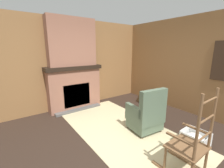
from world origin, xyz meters
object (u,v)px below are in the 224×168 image
Objects in this scene: firewood_stack at (144,99)px; oil_lamp_vase at (66,63)px; storage_case at (81,63)px; armchair at (146,116)px; laundry_basket at (195,140)px; rocking_chair at (190,148)px.

oil_lamp_vase reaches higher than firewood_stack.
firewood_stack is 2.41m from storage_case.
storage_case is (-2.23, -0.46, 1.01)m from armchair.
storage_case reaches higher than firewood_stack.
laundry_basket is at bearing 13.75° from storage_case.
laundry_basket is at bearing -72.30° from rocking_chair.
oil_lamp_vase is at bearing 29.53° from armchair.
armchair is 2.62m from oil_lamp_vase.
storage_case is at bearing -166.25° from laundry_basket.
storage_case reaches higher than rocking_chair.
oil_lamp_vase is at bearing -158.69° from laundry_basket.
oil_lamp_vase is at bearing -90.01° from storage_case.
armchair is 0.99m from laundry_basket.
armchair reaches higher than firewood_stack.
laundry_basket is at bearing 21.31° from oil_lamp_vase.
rocking_chair is 5.07× the size of storage_case.
storage_case is at bearing 89.99° from oil_lamp_vase.
rocking_chair is 3.56m from oil_lamp_vase.
storage_case reaches higher than armchair.
armchair is 1.24m from rocking_chair.
oil_lamp_vase reaches higher than storage_case.
laundry_basket is (2.18, -1.05, 0.03)m from firewood_stack.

